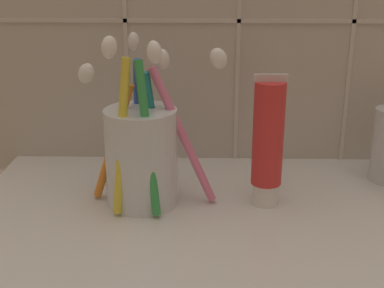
{
  "coord_description": "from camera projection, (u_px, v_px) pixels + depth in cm",
  "views": [
    {
      "loc": [
        -2.61,
        -51.12,
        28.04
      ],
      "look_at": [
        -4.0,
        1.08,
        9.48
      ],
      "focal_mm": 50.0,
      "sensor_mm": 36.0,
      "label": 1
    }
  ],
  "objects": [
    {
      "name": "toothbrush_cup",
      "position": [
        142.0,
        151.0,
        0.58
      ],
      "size": [
        16.2,
        12.91,
        18.84
      ],
      "color": "silver",
      "rests_on": "sink_counter"
    },
    {
      "name": "toothpaste_tube",
      "position": [
        268.0,
        142.0,
        0.57
      ],
      "size": [
        3.48,
        3.32,
        14.55
      ],
      "color": "white",
      "rests_on": "sink_counter"
    },
    {
      "name": "sink_counter",
      "position": [
        229.0,
        222.0,
        0.57
      ],
      "size": [
        56.71,
        34.11,
        2.0
      ],
      "primitive_type": "cube",
      "color": "silver",
      "rests_on": "ground"
    }
  ]
}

